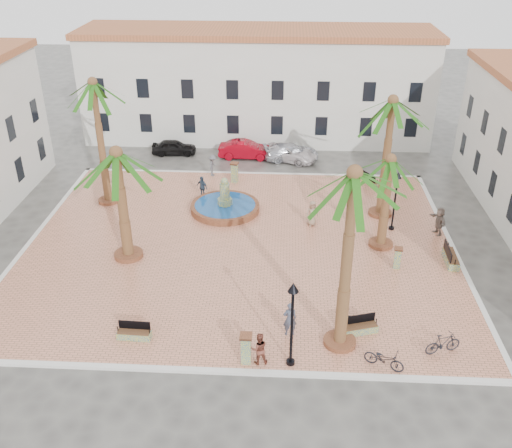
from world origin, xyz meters
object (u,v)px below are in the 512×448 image
(litter_bin, at_px, (349,323))
(palm_sw, at_px, (118,167))
(palm_ne, at_px, (392,114))
(bench_ne, at_px, (370,181))
(car_silver, at_px, (291,152))
(palm_e, at_px, (389,171))
(car_red, at_px, (246,150))
(bench_se, at_px, (360,328))
(pedestrian_north, at_px, (213,165))
(car_black, at_px, (174,147))
(lamppost_s, at_px, (292,310))
(palm_nw, at_px, (94,95))
(bench_s, at_px, (134,334))
(bicycle_a, at_px, (384,359))
(bench_e, at_px, (450,258))
(cyclist_b, at_px, (259,348))
(bollard_n, at_px, (235,172))
(pedestrian_fountain_a, at_px, (312,213))
(lamppost_e, at_px, (396,191))
(cyclist_a, at_px, (290,319))
(fountain, at_px, (225,206))
(bollard_e, at_px, (398,258))
(car_white, at_px, (289,153))
(bicycle_b, at_px, (443,343))
(bollard_se, at_px, (246,348))
(pedestrian_fountain_b, at_px, (202,187))

(litter_bin, bearing_deg, palm_sw, 154.11)
(palm_ne, distance_m, bench_ne, 8.32)
(palm_ne, relative_size, car_silver, 1.80)
(palm_e, bearing_deg, car_red, 123.36)
(bench_se, bearing_deg, pedestrian_north, 100.51)
(bench_ne, xyz_separation_m, car_black, (-15.82, 5.57, 0.23))
(palm_e, height_order, lamppost_s, palm_e)
(palm_nw, distance_m, palm_ne, 18.86)
(bench_s, bearing_deg, bicycle_a, -4.24)
(bench_e, xyz_separation_m, car_silver, (-9.26, 15.76, 0.21))
(palm_sw, xyz_separation_m, bicycle_a, (13.73, -8.65, -5.23))
(bench_ne, bearing_deg, palm_e, 147.50)
(cyclist_b, bearing_deg, bench_se, -164.17)
(bench_se, height_order, pedestrian_north, pedestrian_north)
(bollard_n, relative_size, pedestrian_fountain_a, 0.92)
(bench_e, relative_size, lamppost_e, 0.51)
(bench_s, relative_size, bench_se, 0.91)
(cyclist_a, relative_size, pedestrian_north, 1.09)
(bicycle_a, bearing_deg, lamppost_s, 114.76)
(bollard_n, relative_size, pedestrian_north, 0.93)
(bench_se, bearing_deg, bench_s, 168.82)
(fountain, bearing_deg, bench_ne, 25.17)
(bollard_e, distance_m, car_white, 17.43)
(pedestrian_fountain_a, xyz_separation_m, car_white, (-1.54, 11.42, -0.35))
(palm_e, xyz_separation_m, bicycle_b, (1.48, -9.64, -4.38))
(lamppost_e, height_order, car_red, lamppost_e)
(palm_ne, height_order, cyclist_b, palm_ne)
(car_silver, bearing_deg, bench_e, -163.93)
(bollard_n, xyz_separation_m, bicycle_b, (11.23, -18.50, -0.27))
(bench_s, bearing_deg, fountain, 80.09)
(bench_ne, height_order, bollard_n, bollard_n)
(palm_sw, height_order, bench_se, palm_sw)
(palm_e, bearing_deg, bicycle_a, -97.12)
(palm_ne, xyz_separation_m, bollard_se, (-8.00, -14.90, -6.20))
(palm_nw, height_order, lamppost_e, palm_nw)
(palm_ne, height_order, pedestrian_fountain_b, palm_ne)
(bollard_e, xyz_separation_m, bicycle_a, (-1.90, -8.27, -0.20))
(car_red, bearing_deg, car_white, -93.73)
(bollard_se, xyz_separation_m, cyclist_a, (1.94, 2.04, 0.13))
(fountain, height_order, car_red, fountain)
(fountain, xyz_separation_m, palm_nw, (-8.34, 0.90, 7.29))
(bollard_n, bearing_deg, pedestrian_fountain_b, -126.71)
(pedestrian_north, bearing_deg, bicycle_a, -145.55)
(palm_e, bearing_deg, bench_e, -24.97)
(palm_sw, relative_size, car_red, 1.56)
(bench_e, relative_size, lamppost_s, 0.46)
(palm_e, distance_m, bollard_se, 13.74)
(bench_e, distance_m, bench_ne, 11.27)
(palm_sw, distance_m, lamppost_e, 16.86)
(bollard_se, bearing_deg, bench_e, 38.69)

